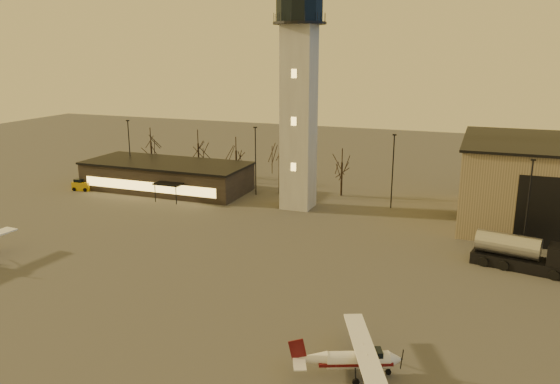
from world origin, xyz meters
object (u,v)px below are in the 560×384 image
Objects in this scene: control_tower at (299,86)px; fuel_truck at (521,256)px; terminal at (167,176)px; service_cart at (82,186)px; cessna_front at (359,362)px.

control_tower reaches higher than fuel_truck.
control_tower is at bearing 166.51° from fuel_truck.
fuel_truck is (27.50, -12.85, -15.00)m from control_tower.
terminal is 51.67m from fuel_truck.
service_cart is at bearing -157.54° from terminal.
control_tower reaches higher than service_cart.
control_tower is at bearing -5.15° from terminal.
control_tower is 42.97m from cessna_front.
terminal reaches higher than fuel_truck.
service_cart is (-61.56, 9.84, -0.65)m from fuel_truck.
cessna_front reaches higher than service_cart.
terminal is at bearing 174.85° from control_tower.
fuel_truck is at bearing -16.68° from terminal.
cessna_front is at bearing -65.26° from control_tower.
service_cart is at bearing -174.96° from control_tower.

